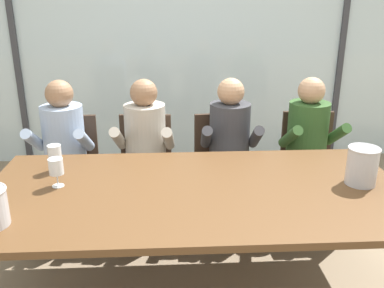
% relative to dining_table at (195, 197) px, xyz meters
% --- Properties ---
extents(ground, '(14.00, 14.00, 0.00)m').
position_rel_dining_table_xyz_m(ground, '(0.00, 1.00, -0.67)').
color(ground, '#847056').
extents(window_glass_panel, '(7.64, 0.03, 2.60)m').
position_rel_dining_table_xyz_m(window_glass_panel, '(0.00, 2.33, 0.63)').
color(window_glass_panel, silver).
rests_on(window_glass_panel, ground).
extents(window_mullion_left, '(0.06, 0.06, 2.60)m').
position_rel_dining_table_xyz_m(window_mullion_left, '(-1.72, 2.31, 0.63)').
color(window_mullion_left, '#38383D').
rests_on(window_mullion_left, ground).
extents(window_mullion_right, '(0.06, 0.06, 2.60)m').
position_rel_dining_table_xyz_m(window_mullion_right, '(1.72, 2.31, 0.63)').
color(window_mullion_right, '#38383D').
rests_on(window_mullion_right, ground).
extents(hillside_vineyard, '(13.64, 2.40, 1.77)m').
position_rel_dining_table_xyz_m(hillside_vineyard, '(0.00, 6.12, 0.22)').
color(hillside_vineyard, '#477A38').
rests_on(hillside_vineyard, ground).
extents(dining_table, '(2.44, 1.19, 0.72)m').
position_rel_dining_table_xyz_m(dining_table, '(0.00, 0.00, 0.00)').
color(dining_table, brown).
rests_on(dining_table, ground).
extents(chair_near_curtain, '(0.46, 0.46, 0.87)m').
position_rel_dining_table_xyz_m(chair_near_curtain, '(-0.94, 0.99, -0.16)').
color(chair_near_curtain, '#332319').
rests_on(chair_near_curtain, ground).
extents(chair_left_of_center, '(0.47, 0.47, 0.87)m').
position_rel_dining_table_xyz_m(chair_left_of_center, '(-0.35, 0.99, -0.16)').
color(chair_left_of_center, '#332319').
rests_on(chair_left_of_center, ground).
extents(chair_center, '(0.49, 0.49, 0.87)m').
position_rel_dining_table_xyz_m(chair_center, '(0.28, 0.99, -0.16)').
color(chair_center, '#332319').
rests_on(chair_center, ground).
extents(chair_right_of_center, '(0.47, 0.47, 0.87)m').
position_rel_dining_table_xyz_m(chair_right_of_center, '(1.01, 1.01, -0.16)').
color(chair_right_of_center, '#332319').
rests_on(chair_right_of_center, ground).
extents(person_pale_blue_shirt, '(0.48, 0.62, 1.19)m').
position_rel_dining_table_xyz_m(person_pale_blue_shirt, '(-0.97, 0.87, 0.01)').
color(person_pale_blue_shirt, '#9EB2D1').
rests_on(person_pale_blue_shirt, ground).
extents(person_beige_jumper, '(0.48, 0.63, 1.19)m').
position_rel_dining_table_xyz_m(person_beige_jumper, '(-0.34, 0.87, 0.01)').
color(person_beige_jumper, '#B7AD9E').
rests_on(person_beige_jumper, ground).
extents(person_charcoal_jacket, '(0.47, 0.62, 1.19)m').
position_rel_dining_table_xyz_m(person_charcoal_jacket, '(0.33, 0.87, 0.01)').
color(person_charcoal_jacket, '#38383D').
rests_on(person_charcoal_jacket, ground).
extents(person_olive_shirt, '(0.49, 0.63, 1.19)m').
position_rel_dining_table_xyz_m(person_olive_shirt, '(0.97, 0.87, 0.01)').
color(person_olive_shirt, '#2D5123').
rests_on(person_olive_shirt, ground).
extents(ice_bucket_primary, '(0.19, 0.19, 0.23)m').
position_rel_dining_table_xyz_m(ice_bucket_primary, '(0.98, 0.02, 0.18)').
color(ice_bucket_primary, '#B7B7BC').
rests_on(ice_bucket_primary, dining_table).
extents(wine_glass_by_left_taster, '(0.08, 0.08, 0.17)m').
position_rel_dining_table_xyz_m(wine_glass_by_left_taster, '(-0.87, 0.31, 0.18)').
color(wine_glass_by_left_taster, silver).
rests_on(wine_glass_by_left_taster, dining_table).
extents(wine_glass_near_bucket, '(0.08, 0.08, 0.17)m').
position_rel_dining_table_xyz_m(wine_glass_near_bucket, '(-0.80, 0.08, 0.18)').
color(wine_glass_near_bucket, silver).
rests_on(wine_glass_near_bucket, dining_table).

